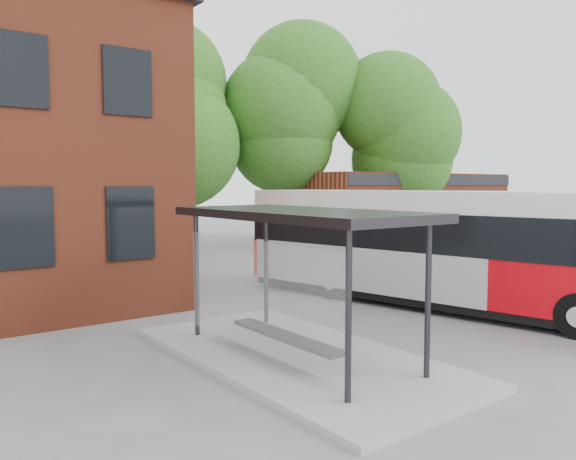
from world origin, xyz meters
TOP-DOWN VIEW (x-y plane):
  - ground at (0.00, 0.00)m, footprint 100.00×100.00m
  - shop_row at (15.00, 14.00)m, footprint 14.00×6.20m
  - bus_shelter at (-4.50, -1.00)m, footprint 3.60×7.00m
  - bike_rail at (9.28, 10.00)m, footprint 5.20×0.10m
  - tree_0 at (-6.00, 16.00)m, footprint 7.92×7.92m
  - tree_1 at (1.00, 17.00)m, footprint 7.92×7.92m
  - tree_2 at (8.00, 16.00)m, footprint 7.92×7.92m
  - tree_3 at (13.00, 12.00)m, footprint 7.04×7.04m
  - city_bus at (1.63, 0.18)m, footprint 5.14×12.74m
  - bicycle_1 at (8.05, 10.00)m, footprint 1.92×1.16m
  - bicycle_3 at (9.60, 10.81)m, footprint 1.89×0.99m
  - bicycle_4 at (9.23, 9.43)m, footprint 1.86×1.16m
  - bicycle_5 at (10.31, 9.61)m, footprint 1.52×0.90m
  - bicycle_6 at (11.32, 9.93)m, footprint 1.62×0.84m
  - bicycle_7 at (11.05, 9.53)m, footprint 1.91×1.03m

SIDE VIEW (x-z plane):
  - ground at x=0.00m, z-range 0.00..0.00m
  - bike_rail at x=9.28m, z-range 0.00..0.38m
  - bicycle_6 at x=11.32m, z-range 0.00..0.81m
  - bicycle_5 at x=10.31m, z-range 0.00..0.88m
  - bicycle_4 at x=9.23m, z-range 0.00..0.92m
  - bicycle_3 at x=9.60m, z-range 0.00..1.09m
  - bicycle_7 at x=11.05m, z-range 0.00..1.11m
  - bicycle_1 at x=8.05m, z-range 0.00..1.12m
  - bus_shelter at x=-4.50m, z-range 0.00..2.90m
  - city_bus at x=1.63m, z-range 0.00..3.17m
  - shop_row at x=15.00m, z-range 0.00..4.00m
  - tree_3 at x=13.00m, z-range 0.00..9.28m
  - tree_1 at x=1.00m, z-range 0.00..10.40m
  - tree_0 at x=-6.00m, z-range 0.00..11.00m
  - tree_2 at x=8.00m, z-range 0.00..11.00m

